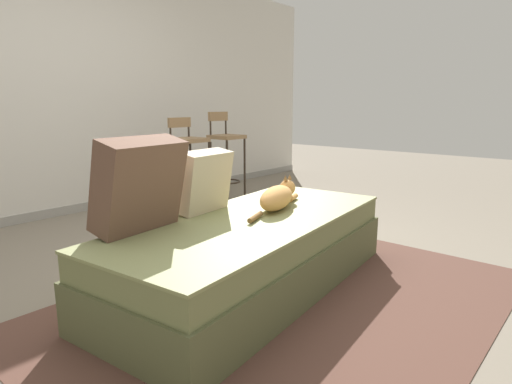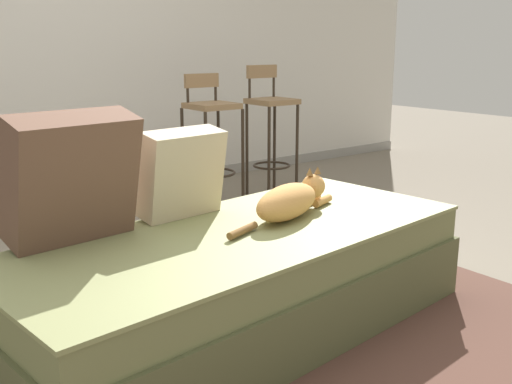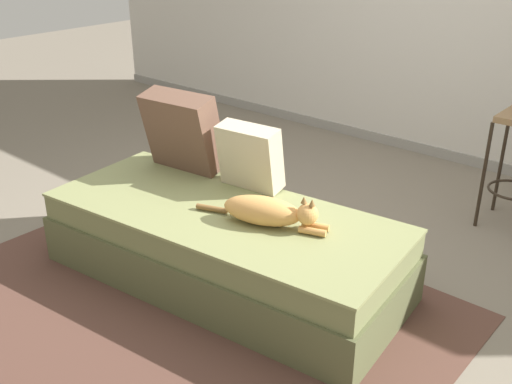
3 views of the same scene
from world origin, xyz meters
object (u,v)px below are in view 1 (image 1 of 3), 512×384
couch (252,252)px  throw_pillow_corner (139,185)px  throw_pillow_middle (204,181)px  bar_stool_near_window (188,156)px  cat (278,197)px  bar_stool_by_doorway (226,150)px

couch → throw_pillow_corner: (-0.59, 0.27, 0.47)m
couch → throw_pillow_middle: size_ratio=5.38×
couch → throw_pillow_corner: throw_pillow_corner is taller
bar_stool_near_window → throw_pillow_corner: bearing=-137.0°
cat → bar_stool_by_doorway: bearing=53.6°
couch → cat: (0.29, 0.03, 0.29)m
throw_pillow_middle → bar_stool_by_doorway: bar_stool_by_doorway is taller
throw_pillow_corner → cat: throw_pillow_corner is taller
couch → throw_pillow_corner: 0.80m
cat → bar_stool_by_doorway: bar_stool_by_doorway is taller
couch → throw_pillow_middle: 0.53m
throw_pillow_middle → cat: (0.37, -0.29, -0.12)m
couch → throw_pillow_middle: (-0.09, 0.32, 0.41)m
cat → bar_stool_by_doorway: size_ratio=0.71×
throw_pillow_corner → throw_pillow_middle: bearing=6.2°
bar_stool_by_doorway → throw_pillow_corner: bearing=-145.4°
throw_pillow_corner → bar_stool_near_window: 2.17m
couch → throw_pillow_corner: bearing=155.4°
cat → couch: bearing=-173.8°
throw_pillow_corner → bar_stool_near_window: bar_stool_near_window is taller
couch → bar_stool_by_doorway: bearing=48.4°
throw_pillow_corner → couch: bearing=-24.6°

